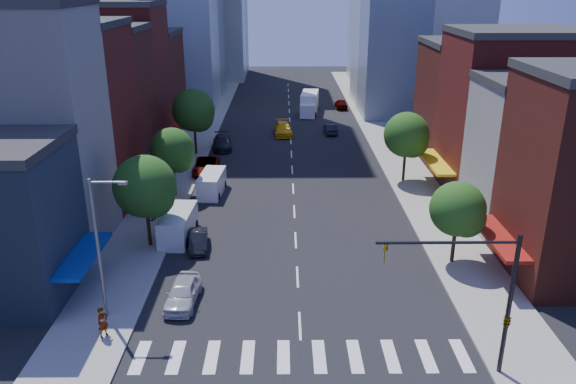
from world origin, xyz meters
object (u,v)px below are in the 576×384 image
parked_car_second (198,240)px  box_truck (309,104)px  parked_car_third (206,166)px  traffic_car_far (341,104)px  parked_car_rear (222,142)px  traffic_car_oncoming (330,129)px  cargo_van_near (178,226)px  cargo_van_far (212,184)px  taxi (283,129)px  pedestrian_far (151,211)px  pedestrian_near (103,322)px  parked_car_front (183,292)px

parked_car_second → box_truck: 48.54m
parked_car_third → traffic_car_far: bearing=60.0°
parked_car_rear → traffic_car_oncoming: parked_car_rear is taller
parked_car_rear → traffic_car_oncoming: bearing=20.8°
traffic_car_oncoming → traffic_car_far: size_ratio=0.92×
cargo_van_near → cargo_van_far: (1.50, 10.22, -0.09)m
parked_car_second → traffic_car_oncoming: (13.11, 35.05, 0.03)m
parked_car_second → taxi: taxi is taller
parked_car_rear → cargo_van_far: 15.92m
parked_car_rear → cargo_van_near: (-0.93, -26.13, 0.35)m
traffic_car_far → parked_car_third: bearing=60.5°
parked_car_second → pedestrian_far: size_ratio=2.32×
traffic_car_far → box_truck: size_ratio=0.54×
traffic_car_oncoming → pedestrian_near: pedestrian_near is taller
pedestrian_near → parked_car_front: bearing=-11.7°
parked_car_rear → box_truck: box_truck is taller
parked_car_rear → cargo_van_far: cargo_van_far is taller
parked_car_rear → pedestrian_far: bearing=-106.1°
traffic_car_oncoming → pedestrian_far: size_ratio=2.41×
parked_car_rear → cargo_van_far: size_ratio=1.07×
parked_car_front → parked_car_second: bearing=93.8°
taxi → pedestrian_near: (-10.49, -46.39, 0.30)m
cargo_van_far → taxi: (7.00, 22.62, -0.23)m
parked_car_second → taxi: (6.64, 34.54, 0.17)m
parked_car_second → cargo_van_near: (-1.87, 1.70, 0.50)m
traffic_car_far → parked_car_front: bearing=73.9°
taxi → parked_car_front: bearing=-102.0°
traffic_car_far → pedestrian_far: bearing=64.6°
traffic_car_far → pedestrian_far: 50.55m
parked_car_second → traffic_car_far: 53.66m
parked_car_front → parked_car_third: size_ratio=0.81×
cargo_van_far → traffic_car_oncoming: cargo_van_far is taller
parked_car_front → parked_car_rear: size_ratio=0.84×
parked_car_front → parked_car_second: size_ratio=1.17×
parked_car_front → cargo_van_near: bearing=104.5°
pedestrian_far → cargo_van_near: bearing=72.2°
parked_car_second → taxi: size_ratio=0.70×
parked_car_second → pedestrian_near: (-3.85, -11.85, 0.47)m
parked_car_third → taxi: size_ratio=1.01×
parked_car_front → parked_car_third: parked_car_third is taller
traffic_car_far → cargo_van_far: bearing=66.2°
parked_car_third → cargo_van_near: size_ratio=1.03×
taxi → traffic_car_oncoming: taxi is taller
traffic_car_far → pedestrian_near: 66.12m
taxi → box_truck: 13.44m
parked_car_front → traffic_car_oncoming: size_ratio=1.12×
taxi → pedestrian_far: 31.53m
traffic_car_oncoming → parked_car_rear: bearing=22.9°
traffic_car_oncoming → cargo_van_far: bearing=55.5°
pedestrian_far → parked_car_second: bearing=74.9°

